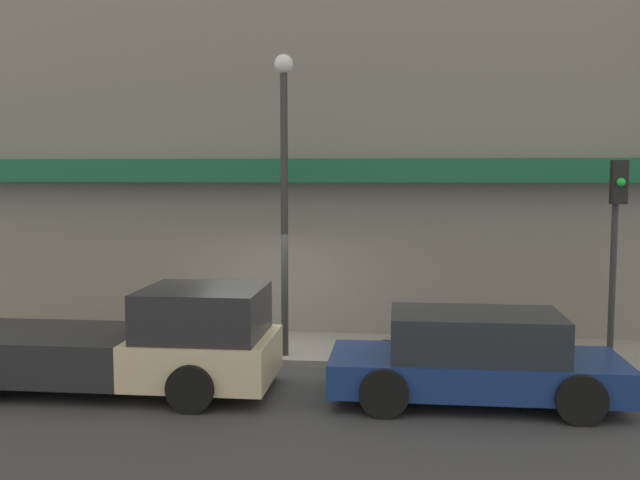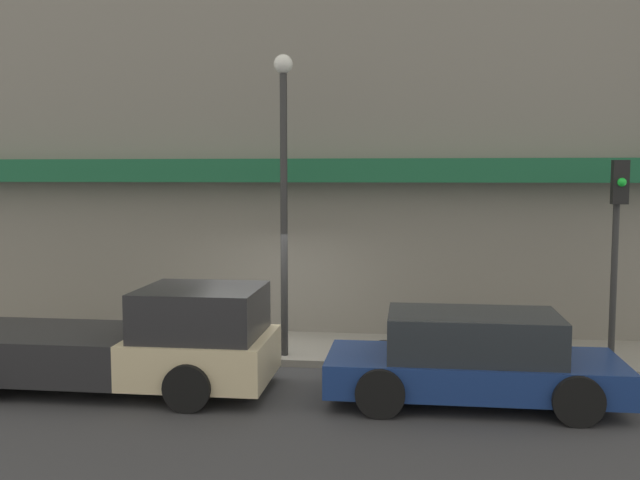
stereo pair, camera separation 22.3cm
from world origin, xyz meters
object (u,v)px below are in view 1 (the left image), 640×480
object	(u,v)px
pickup_truck	(128,345)
street_lamp	(284,171)
fire_hydrant	(151,335)
parked_car	(475,358)
traffic_light	(616,224)

from	to	relation	value
pickup_truck	street_lamp	distance (m)	4.29
pickup_truck	fire_hydrant	bearing A→B (deg)	100.94
pickup_truck	parked_car	world-z (taller)	pickup_truck
parked_car	fire_hydrant	world-z (taller)	parked_car
pickup_truck	street_lamp	size ratio (longest dim) A/B	1.01
parked_car	street_lamp	bearing A→B (deg)	147.94
traffic_light	parked_car	bearing A→B (deg)	-140.02
pickup_truck	parked_car	size ratio (longest dim) A/B	1.26
pickup_truck	parked_car	distance (m)	5.75
pickup_truck	street_lamp	bearing A→B (deg)	43.20
pickup_truck	traffic_light	xyz separation A→B (m)	(8.51, 2.32, 1.93)
street_lamp	pickup_truck	bearing A→B (deg)	-138.28
pickup_truck	parked_car	bearing A→B (deg)	1.48
fire_hydrant	street_lamp	world-z (taller)	street_lamp
traffic_light	street_lamp	bearing A→B (deg)	-177.84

